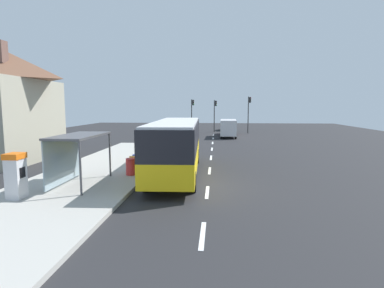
# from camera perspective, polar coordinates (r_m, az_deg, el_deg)

# --- Properties ---
(ground_plane) EXTENTS (56.00, 92.00, 0.04)m
(ground_plane) POSITION_cam_1_polar(r_m,az_deg,el_deg) (29.81, 3.17, -0.98)
(ground_plane) COLOR #262628
(sidewalk_platform) EXTENTS (6.20, 30.00, 0.18)m
(sidewalk_platform) POSITION_cam_1_polar(r_m,az_deg,el_deg) (19.30, -17.15, -5.32)
(sidewalk_platform) COLOR #ADAAA3
(sidewalk_platform) RESTS_ON ground
(lane_stripe_seg_0) EXTENTS (0.16, 2.20, 0.01)m
(lane_stripe_seg_0) POSITION_cam_1_polar(r_m,az_deg,el_deg) (10.36, 1.93, -16.26)
(lane_stripe_seg_0) COLOR silver
(lane_stripe_seg_0) RESTS_ON ground
(lane_stripe_seg_1) EXTENTS (0.16, 2.20, 0.01)m
(lane_stripe_seg_1) POSITION_cam_1_polar(r_m,az_deg,el_deg) (15.08, 2.79, -8.76)
(lane_stripe_seg_1) COLOR silver
(lane_stripe_seg_1) RESTS_ON ground
(lane_stripe_seg_2) EXTENTS (0.16, 2.20, 0.01)m
(lane_stripe_seg_2) POSITION_cam_1_polar(r_m,az_deg,el_deg) (19.94, 3.22, -4.87)
(lane_stripe_seg_2) COLOR silver
(lane_stripe_seg_2) RESTS_ON ground
(lane_stripe_seg_3) EXTENTS (0.16, 2.20, 0.01)m
(lane_stripe_seg_3) POSITION_cam_1_polar(r_m,az_deg,el_deg) (24.86, 3.48, -2.52)
(lane_stripe_seg_3) COLOR silver
(lane_stripe_seg_3) RESTS_ON ground
(lane_stripe_seg_4) EXTENTS (0.16, 2.20, 0.01)m
(lane_stripe_seg_4) POSITION_cam_1_polar(r_m,az_deg,el_deg) (29.80, 3.65, -0.94)
(lane_stripe_seg_4) COLOR silver
(lane_stripe_seg_4) RESTS_ON ground
(lane_stripe_seg_5) EXTENTS (0.16, 2.20, 0.01)m
(lane_stripe_seg_5) POSITION_cam_1_polar(r_m,az_deg,el_deg) (34.76, 3.78, 0.19)
(lane_stripe_seg_5) COLOR silver
(lane_stripe_seg_5) RESTS_ON ground
(lane_stripe_seg_6) EXTENTS (0.16, 2.20, 0.01)m
(lane_stripe_seg_6) POSITION_cam_1_polar(r_m,az_deg,el_deg) (39.73, 3.87, 1.04)
(lane_stripe_seg_6) COLOR silver
(lane_stripe_seg_6) RESTS_ON ground
(lane_stripe_seg_7) EXTENTS (0.16, 2.20, 0.01)m
(lane_stripe_seg_7) POSITION_cam_1_polar(r_m,az_deg,el_deg) (44.70, 3.94, 1.70)
(lane_stripe_seg_7) COLOR silver
(lane_stripe_seg_7) RESTS_ON ground
(bus) EXTENTS (2.93, 11.10, 3.21)m
(bus) POSITION_cam_1_polar(r_m,az_deg,el_deg) (18.48, -2.93, -0.04)
(bus) COLOR yellow
(bus) RESTS_ON ground
(white_van) EXTENTS (2.13, 5.25, 2.30)m
(white_van) POSITION_cam_1_polar(r_m,az_deg,el_deg) (41.13, 6.63, 3.08)
(white_van) COLOR silver
(white_van) RESTS_ON ground
(sedan_near) EXTENTS (1.86, 4.41, 1.52)m
(sedan_near) POSITION_cam_1_polar(r_m,az_deg,el_deg) (52.80, 6.27, 3.33)
(sedan_near) COLOR #195933
(sedan_near) RESTS_ON ground
(sedan_far) EXTENTS (2.05, 4.49, 1.52)m
(sedan_far) POSITION_cam_1_polar(r_m,az_deg,el_deg) (45.12, 6.56, 2.72)
(sedan_far) COLOR #A51919
(sedan_far) RESTS_ON ground
(ticket_machine) EXTENTS (0.66, 0.76, 1.94)m
(ticket_machine) POSITION_cam_1_polar(r_m,az_deg,el_deg) (15.22, -29.46, -5.01)
(ticket_machine) COLOR silver
(ticket_machine) RESTS_ON sidewalk_platform
(recycling_bin_red) EXTENTS (0.52, 0.52, 0.95)m
(recycling_bin_red) POSITION_cam_1_polar(r_m,az_deg,el_deg) (18.17, -11.15, -4.08)
(recycling_bin_red) COLOR red
(recycling_bin_red) RESTS_ON sidewalk_platform
(recycling_bin_orange) EXTENTS (0.52, 0.52, 0.95)m
(recycling_bin_orange) POSITION_cam_1_polar(r_m,az_deg,el_deg) (18.83, -10.57, -3.68)
(recycling_bin_orange) COLOR orange
(recycling_bin_orange) RESTS_ON sidewalk_platform
(recycling_bin_blue) EXTENTS (0.52, 0.52, 0.95)m
(recycling_bin_blue) POSITION_cam_1_polar(r_m,az_deg,el_deg) (19.49, -10.04, -3.30)
(recycling_bin_blue) COLOR blue
(recycling_bin_blue) RESTS_ON sidewalk_platform
(traffic_light_near_side) EXTENTS (0.49, 0.28, 5.49)m
(traffic_light_near_side) POSITION_cam_1_polar(r_m,az_deg,el_deg) (47.86, 10.34, 6.28)
(traffic_light_near_side) COLOR #2D2D2D
(traffic_light_near_side) RESTS_ON ground
(traffic_light_far_side) EXTENTS (0.49, 0.28, 5.11)m
(traffic_light_far_side) POSITION_cam_1_polar(r_m,az_deg,el_deg) (48.56, 0.04, 6.13)
(traffic_light_far_side) COLOR #2D2D2D
(traffic_light_far_side) RESTS_ON ground
(traffic_light_median) EXTENTS (0.49, 0.28, 4.99)m
(traffic_light_median) POSITION_cam_1_polar(r_m,az_deg,el_deg) (49.22, 4.20, 6.04)
(traffic_light_median) COLOR #2D2D2D
(traffic_light_median) RESTS_ON ground
(bus_shelter) EXTENTS (1.80, 4.00, 2.50)m
(bus_shelter) POSITION_cam_1_polar(r_m,az_deg,el_deg) (16.60, -20.78, -0.40)
(bus_shelter) COLOR #4C4C51
(bus_shelter) RESTS_ON sidewalk_platform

